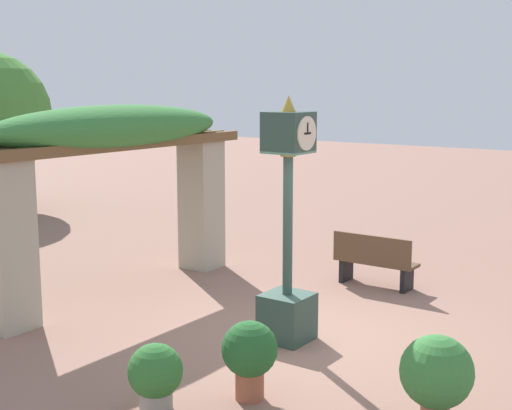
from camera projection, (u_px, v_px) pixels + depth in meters
ground_plane at (299, 335)px, 9.57m from camera, size 60.00×60.00×0.00m
pedestal_clock at (288, 241)px, 9.18m from camera, size 0.60×0.60×3.19m
pergola at (116, 156)px, 11.14m from camera, size 5.37×1.22×3.02m
potted_plant_near_left at (437, 374)px, 6.90m from camera, size 0.72×0.72×0.93m
potted_plant_near_right at (155, 374)px, 7.30m from camera, size 0.57×0.57×0.71m
potted_plant_far_left at (250, 353)px, 7.54m from camera, size 0.60×0.60×0.86m
park_bench at (374, 262)px, 11.82m from camera, size 0.42×1.39×0.89m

